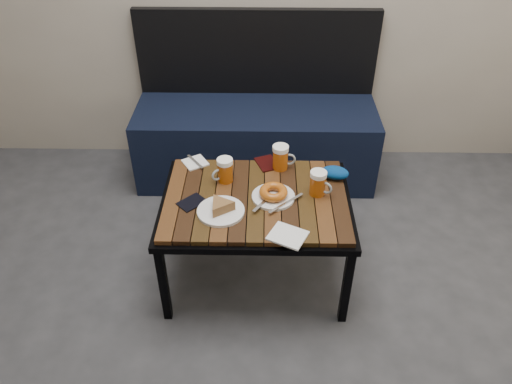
{
  "coord_description": "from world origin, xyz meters",
  "views": [
    {
      "loc": [
        0.03,
        -0.83,
        1.82
      ],
      "look_at": [
        0.0,
        0.89,
        0.5
      ],
      "focal_mm": 35.0,
      "sensor_mm": 36.0,
      "label": 1
    }
  ],
  "objects_px": {
    "bench": "(256,134)",
    "plate_bagel": "(273,194)",
    "knit_pouch": "(335,173)",
    "beer_mug_left": "(225,170)",
    "plate_pie": "(221,208)",
    "passport_burgundy": "(267,163)",
    "cafe_table": "(256,205)",
    "passport_navy": "(192,202)",
    "beer_mug_right": "(318,183)",
    "beer_mug_centre": "(281,157)"
  },
  "relations": [
    {
      "from": "plate_bagel",
      "to": "passport_navy",
      "type": "xyz_separation_m",
      "value": [
        -0.35,
        -0.04,
        -0.02
      ]
    },
    {
      "from": "beer_mug_right",
      "to": "passport_burgundy",
      "type": "xyz_separation_m",
      "value": [
        -0.22,
        0.23,
        -0.06
      ]
    },
    {
      "from": "beer_mug_centre",
      "to": "beer_mug_right",
      "type": "relative_size",
      "value": 1.04
    },
    {
      "from": "bench",
      "to": "beer_mug_left",
      "type": "bearing_deg",
      "value": -99.63
    },
    {
      "from": "bench",
      "to": "plate_bagel",
      "type": "relative_size",
      "value": 6.22
    },
    {
      "from": "cafe_table",
      "to": "plate_bagel",
      "type": "xyz_separation_m",
      "value": [
        0.08,
        -0.0,
        0.07
      ]
    },
    {
      "from": "plate_pie",
      "to": "passport_burgundy",
      "type": "relative_size",
      "value": 1.6
    },
    {
      "from": "knit_pouch",
      "to": "beer_mug_right",
      "type": "bearing_deg",
      "value": -125.59
    },
    {
      "from": "bench",
      "to": "knit_pouch",
      "type": "xyz_separation_m",
      "value": [
        0.38,
        -0.72,
        0.23
      ]
    },
    {
      "from": "beer_mug_right",
      "to": "passport_navy",
      "type": "relative_size",
      "value": 1.03
    },
    {
      "from": "bench",
      "to": "plate_bagel",
      "type": "height_order",
      "value": "bench"
    },
    {
      "from": "beer_mug_centre",
      "to": "plate_bagel",
      "type": "bearing_deg",
      "value": -99.87
    },
    {
      "from": "beer_mug_left",
      "to": "bench",
      "type": "bearing_deg",
      "value": -133.65
    },
    {
      "from": "beer_mug_centre",
      "to": "passport_burgundy",
      "type": "height_order",
      "value": "beer_mug_centre"
    },
    {
      "from": "passport_burgundy",
      "to": "beer_mug_left",
      "type": "bearing_deg",
      "value": -165.48
    },
    {
      "from": "cafe_table",
      "to": "plate_pie",
      "type": "xyz_separation_m",
      "value": [
        -0.15,
        -0.11,
        0.07
      ]
    },
    {
      "from": "knit_pouch",
      "to": "beer_mug_left",
      "type": "bearing_deg",
      "value": -176.14
    },
    {
      "from": "beer_mug_right",
      "to": "plate_bagel",
      "type": "xyz_separation_m",
      "value": [
        -0.2,
        -0.03,
        -0.04
      ]
    },
    {
      "from": "plate_pie",
      "to": "bench",
      "type": "bearing_deg",
      "value": 82.41
    },
    {
      "from": "beer_mug_left",
      "to": "plate_bagel",
      "type": "relative_size",
      "value": 0.52
    },
    {
      "from": "passport_navy",
      "to": "beer_mug_left",
      "type": "bearing_deg",
      "value": 97.26
    },
    {
      "from": "cafe_table",
      "to": "passport_burgundy",
      "type": "height_order",
      "value": "passport_burgundy"
    },
    {
      "from": "cafe_table",
      "to": "beer_mug_centre",
      "type": "relative_size",
      "value": 6.94
    },
    {
      "from": "plate_pie",
      "to": "passport_burgundy",
      "type": "bearing_deg",
      "value": 62.13
    },
    {
      "from": "beer_mug_centre",
      "to": "cafe_table",
      "type": "bearing_deg",
      "value": -117.36
    },
    {
      "from": "plate_pie",
      "to": "passport_burgundy",
      "type": "distance_m",
      "value": 0.42
    },
    {
      "from": "beer_mug_left",
      "to": "beer_mug_centre",
      "type": "bearing_deg",
      "value": 168.62
    },
    {
      "from": "cafe_table",
      "to": "beer_mug_right",
      "type": "height_order",
      "value": "beer_mug_right"
    },
    {
      "from": "bench",
      "to": "cafe_table",
      "type": "height_order",
      "value": "bench"
    },
    {
      "from": "beer_mug_left",
      "to": "beer_mug_right",
      "type": "bearing_deg",
      "value": 133.7
    },
    {
      "from": "plate_bagel",
      "to": "passport_navy",
      "type": "bearing_deg",
      "value": -173.28
    },
    {
      "from": "plate_bagel",
      "to": "passport_navy",
      "type": "distance_m",
      "value": 0.36
    },
    {
      "from": "knit_pouch",
      "to": "bench",
      "type": "bearing_deg",
      "value": 117.57
    },
    {
      "from": "bench",
      "to": "beer_mug_left",
      "type": "relative_size",
      "value": 12.02
    },
    {
      "from": "knit_pouch",
      "to": "passport_navy",
      "type": "bearing_deg",
      "value": -162.58
    },
    {
      "from": "passport_burgundy",
      "to": "knit_pouch",
      "type": "height_order",
      "value": "knit_pouch"
    },
    {
      "from": "beer_mug_right",
      "to": "knit_pouch",
      "type": "xyz_separation_m",
      "value": [
        0.09,
        0.12,
        -0.03
      ]
    },
    {
      "from": "cafe_table",
      "to": "plate_pie",
      "type": "bearing_deg",
      "value": -143.63
    },
    {
      "from": "passport_navy",
      "to": "passport_burgundy",
      "type": "xyz_separation_m",
      "value": [
        0.32,
        0.31,
        0.0
      ]
    },
    {
      "from": "cafe_table",
      "to": "plate_pie",
      "type": "height_order",
      "value": "plate_pie"
    },
    {
      "from": "bench",
      "to": "plate_pie",
      "type": "height_order",
      "value": "bench"
    },
    {
      "from": "cafe_table",
      "to": "passport_navy",
      "type": "distance_m",
      "value": 0.28
    },
    {
      "from": "beer_mug_left",
      "to": "plate_pie",
      "type": "relative_size",
      "value": 0.58
    },
    {
      "from": "beer_mug_right",
      "to": "passport_burgundy",
      "type": "relative_size",
      "value": 0.93
    },
    {
      "from": "beer_mug_right",
      "to": "bench",
      "type": "bearing_deg",
      "value": 140.21
    },
    {
      "from": "beer_mug_centre",
      "to": "plate_bagel",
      "type": "height_order",
      "value": "beer_mug_centre"
    },
    {
      "from": "bench",
      "to": "beer_mug_right",
      "type": "relative_size",
      "value": 12.01
    },
    {
      "from": "beer_mug_centre",
      "to": "beer_mug_right",
      "type": "bearing_deg",
      "value": -52.08
    },
    {
      "from": "beer_mug_right",
      "to": "passport_burgundy",
      "type": "distance_m",
      "value": 0.33
    },
    {
      "from": "plate_bagel",
      "to": "passport_burgundy",
      "type": "xyz_separation_m",
      "value": [
        -0.03,
        0.26,
        -0.02
      ]
    }
  ]
}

